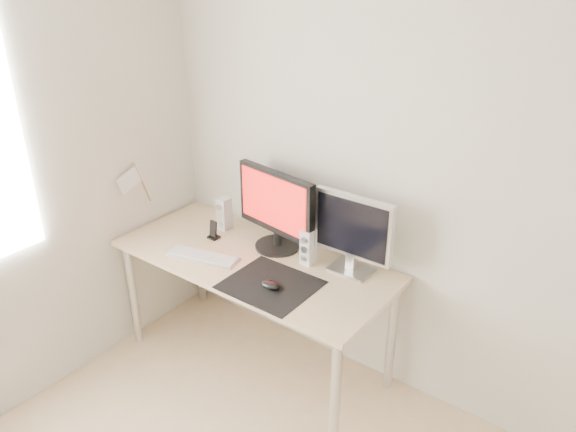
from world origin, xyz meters
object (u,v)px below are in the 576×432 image
Objects in this scene: phone_dock at (214,233)px; keyboard at (202,256)px; mouse at (270,285)px; desk at (253,270)px; speaker_right at (308,246)px; second_monitor at (353,231)px; main_monitor at (276,208)px; speaker_left at (224,214)px.

keyboard is at bearing -62.24° from phone_dock.
desk is (-0.27, 0.19, -0.10)m from mouse.
speaker_right is (0.27, 0.14, 0.18)m from desk.
second_monitor is 1.03× the size of keyboard.
main_monitor is at bearing 172.36° from speaker_right.
main_monitor is 0.49m from keyboard.
speaker_left is at bearing 150.57° from mouse.
speaker_left is 0.15m from phone_dock.
keyboard is at bearing -148.94° from speaker_right.
speaker_left is at bearing 179.85° from main_monitor.
speaker_right reaches higher than phone_dock.
keyboard is (-0.50, -0.30, -0.09)m from speaker_right.
second_monitor is (0.50, 0.21, 0.32)m from desk.
speaker_right is 0.60m from keyboard.
speaker_right is (0.64, -0.03, 0.00)m from speaker_left.
speaker_right is at bearing -163.22° from second_monitor.
phone_dock is at bearing -168.70° from second_monitor.
keyboard is (-0.50, 0.02, -0.01)m from mouse.
speaker_left reaches higher than mouse.
desk is 0.63m from second_monitor.
speaker_left and speaker_right have the same top height.
second_monitor is 0.28m from speaker_right.
speaker_left is at bearing 103.13° from phone_dock.
mouse is 0.49m from main_monitor.
mouse is at bearing -34.77° from desk.
second_monitor is at bearing 2.36° from speaker_left.
mouse reaches higher than desk.
main_monitor is 2.70× the size of speaker_right.
speaker_left is at bearing 177.01° from speaker_right.
speaker_right is at bearing -2.99° from speaker_left.
second_monitor reaches higher than keyboard.
mouse is 0.24× the size of second_monitor.
phone_dock is at bearing 117.76° from keyboard.
second_monitor reaches higher than mouse.
second_monitor is at bearing 4.48° from main_monitor.
speaker_right is at bearing 89.06° from mouse.
second_monitor is 0.89m from speaker_left.
desk is at bearing 35.52° from keyboard.
speaker_right reaches higher than mouse.
second_monitor is (0.47, 0.04, -0.01)m from main_monitor.
desk is 3.56× the size of second_monitor.
mouse is at bearing -56.48° from main_monitor.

